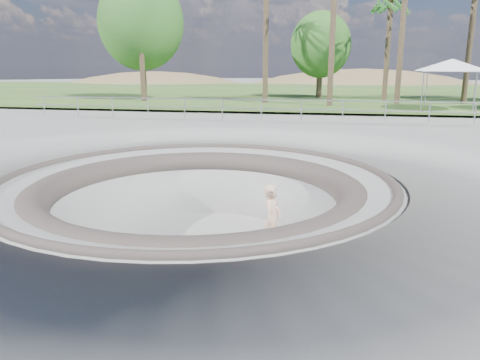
# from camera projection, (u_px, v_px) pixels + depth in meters

# --- Properties ---
(ground) EXTENTS (180.00, 180.00, 0.00)m
(ground) POSITION_uv_depth(u_px,v_px,m) (196.00, 179.00, 12.14)
(ground) COLOR #969692
(ground) RESTS_ON ground
(skate_bowl) EXTENTS (14.00, 14.00, 4.10)m
(skate_bowl) POSITION_uv_depth(u_px,v_px,m) (198.00, 245.00, 12.59)
(skate_bowl) COLOR #969692
(skate_bowl) RESTS_ON ground
(grass_strip) EXTENTS (180.00, 36.00, 0.12)m
(grass_strip) POSITION_uv_depth(u_px,v_px,m) (293.00, 92.00, 44.51)
(grass_strip) COLOR #355D25
(grass_strip) RESTS_ON ground
(distant_hills) EXTENTS (103.20, 45.00, 28.60)m
(distant_hills) POSITION_uv_depth(u_px,v_px,m) (330.00, 134.00, 67.69)
(distant_hills) COLOR brown
(distant_hills) RESTS_ON ground
(safety_railing) EXTENTS (25.00, 0.06, 1.03)m
(safety_railing) POSITION_uv_depth(u_px,v_px,m) (261.00, 109.00, 23.42)
(safety_railing) COLOR #95969D
(safety_railing) RESTS_ON ground
(skateboard) EXTENTS (0.81, 0.41, 0.08)m
(skateboard) POSITION_uv_depth(u_px,v_px,m) (271.00, 256.00, 11.91)
(skateboard) COLOR olive
(skateboard) RESTS_ON ground
(skater) EXTENTS (0.60, 0.77, 1.86)m
(skater) POSITION_uv_depth(u_px,v_px,m) (272.00, 221.00, 11.68)
(skater) COLOR beige
(skater) RESTS_ON skateboard
(canopy_white) EXTENTS (5.55, 5.55, 2.90)m
(canopy_white) POSITION_uv_depth(u_px,v_px,m) (452.00, 65.00, 26.81)
(canopy_white) COLOR #95969D
(canopy_white) RESTS_ON ground
(palm_d) EXTENTS (2.60, 2.60, 7.99)m
(palm_d) POSITION_uv_depth(u_px,v_px,m) (391.00, 4.00, 32.77)
(palm_d) COLOR brown
(palm_d) RESTS_ON ground
(bushy_tree_left) EXTENTS (6.29, 5.72, 9.07)m
(bushy_tree_left) POSITION_uv_depth(u_px,v_px,m) (141.00, 23.00, 34.06)
(bushy_tree_left) COLOR brown
(bushy_tree_left) RESTS_ON ground
(bushy_tree_mid) EXTENTS (4.63, 4.21, 6.68)m
(bushy_tree_mid) POSITION_uv_depth(u_px,v_px,m) (321.00, 45.00, 36.09)
(bushy_tree_mid) COLOR brown
(bushy_tree_mid) RESTS_ON ground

